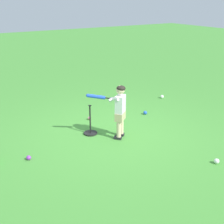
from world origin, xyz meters
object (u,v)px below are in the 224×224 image
Objects in this scene: batting_tee at (90,129)px; play_ball_near_batter at (89,118)px; play_ball_midfield at (145,113)px; play_ball_far_left at (217,161)px; child_batter at (119,107)px; play_ball_behind_batter at (162,97)px; play_ball_far_right at (29,158)px.

play_ball_near_batter is at bearing 62.92° from batting_tee.
play_ball_near_batter is 0.84× the size of play_ball_midfield.
play_ball_near_batter is 1.36m from play_ball_midfield.
batting_tee reaches higher than play_ball_far_left.
child_batter reaches higher than play_ball_far_left.
play_ball_behind_batter is 0.15× the size of batting_tee.
child_batter reaches higher than play_ball_behind_batter.
play_ball_far_left is at bearing -73.52° from play_ball_near_batter.
play_ball_midfield is 0.14× the size of batting_tee.
child_batter is 11.79× the size of play_ball_far_left.
batting_tee is at bearing -170.49° from play_ball_midfield.
play_ball_behind_batter reaches higher than play_ball_midfield.
child_batter is 2.04m from play_ball_far_left.
play_ball_far_right is (-2.65, 1.84, -0.00)m from play_ball_far_left.
batting_tee is (-2.82, -1.01, 0.06)m from play_ball_behind_batter.
child_batter is 1.57m from play_ball_midfield.
play_ball_near_batter is 0.77× the size of play_ball_behind_batter.
play_ball_far_right is at bearing 177.75° from child_batter.
batting_tee reaches higher than play_ball_near_batter.
play_ball_far_left reaches higher than play_ball_near_batter.
play_ball_behind_batter is 2.99m from batting_tee.
play_ball_midfield is (1.25, 0.73, -0.61)m from child_batter.
child_batter is 14.60× the size of play_ball_near_batter.
batting_tee is (-0.36, -0.70, 0.07)m from play_ball_near_batter.
play_ball_behind_batter is (4.25, 1.39, 0.01)m from play_ball_far_right.
batting_tee is at bearing -160.30° from play_ball_behind_batter.
play_ball_behind_batter is (2.46, 0.31, 0.01)m from play_ball_near_batter.
child_batter is 1.30m from play_ball_near_batter.
play_ball_behind_batter is at bearing 18.08° from play_ball_far_right.
play_ball_midfield is at bearing 30.07° from child_batter.
play_ball_behind_batter is (1.60, 3.23, 0.00)m from play_ball_far_left.
play_ball_far_left reaches higher than play_ball_far_right.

